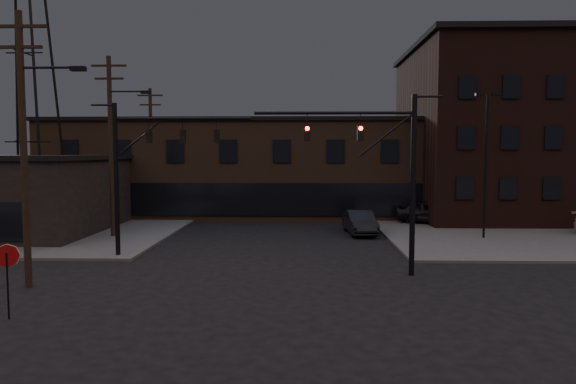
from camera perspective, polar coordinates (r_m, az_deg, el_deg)
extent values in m
plane|color=black|center=(19.06, -3.43, -12.25)|extent=(140.00, 140.00, 0.00)
cube|color=#474744|center=(45.38, 28.33, -2.98)|extent=(30.00, 30.00, 0.15)
cube|color=#474744|center=(46.94, -28.65, -2.76)|extent=(30.00, 30.00, 0.15)
cube|color=#483526|center=(46.25, -0.39, 2.55)|extent=(40.00, 12.00, 8.00)
cube|color=black|center=(48.69, 26.50, 5.72)|extent=(22.00, 16.00, 14.00)
cylinder|color=black|center=(23.26, 13.71, 0.66)|extent=(0.24, 0.24, 8.00)
cylinder|color=black|center=(22.80, 5.13, 8.75)|extent=(7.00, 0.14, 0.14)
cube|color=#FF140C|center=(22.85, 8.05, 6.45)|extent=(0.28, 0.22, 0.70)
cube|color=#FF140C|center=(22.71, 2.15, 6.51)|extent=(0.28, 0.22, 0.70)
cylinder|color=black|center=(27.95, -18.53, 1.16)|extent=(0.24, 0.24, 8.00)
cylinder|color=black|center=(26.96, -11.63, 7.99)|extent=(7.00, 0.14, 0.14)
cube|color=black|center=(27.37, -15.19, 5.99)|extent=(0.28, 0.22, 0.70)
cube|color=black|center=(26.92, -11.60, 6.08)|extent=(0.28, 0.22, 0.70)
cube|color=black|center=(26.57, -7.91, 6.15)|extent=(0.28, 0.22, 0.70)
cylinder|color=black|center=(19.34, -28.70, -9.17)|extent=(0.06, 0.06, 2.20)
cylinder|color=maroon|center=(19.15, -28.78, -6.24)|extent=(0.72, 0.33, 0.76)
cylinder|color=black|center=(23.06, -27.30, 4.01)|extent=(0.28, 0.28, 11.00)
cube|color=black|center=(23.59, -27.73, 15.99)|extent=(2.20, 0.12, 0.12)
cube|color=black|center=(23.43, -27.66, 14.08)|extent=(1.80, 0.12, 0.12)
cube|color=black|center=(22.29, -22.29, 12.56)|extent=(0.60, 0.25, 0.18)
cylinder|color=black|center=(34.41, -19.08, 4.62)|extent=(0.28, 0.28, 11.50)
cube|color=black|center=(34.84, -19.29, 13.11)|extent=(2.20, 0.12, 0.12)
cube|color=black|center=(34.72, -19.26, 11.81)|extent=(1.80, 0.12, 0.12)
cube|color=black|center=(33.88, -15.52, 10.64)|extent=(0.60, 0.25, 0.18)
cylinder|color=black|center=(46.11, -14.96, 4.26)|extent=(0.28, 0.28, 11.00)
cube|color=black|center=(46.37, -15.08, 10.33)|extent=(2.20, 0.12, 0.12)
cube|color=black|center=(46.29, -15.06, 9.34)|extent=(1.80, 0.12, 0.12)
cylinder|color=black|center=(34.16, 21.09, 2.47)|extent=(0.14, 0.14, 9.00)
cube|color=black|center=(34.17, 20.50, 10.13)|extent=(0.50, 0.28, 0.18)
cube|color=black|center=(34.50, 22.10, 10.03)|extent=(0.50, 0.28, 0.18)
cylinder|color=black|center=(41.06, 26.68, 2.56)|extent=(0.14, 0.14, 9.00)
cube|color=black|center=(41.00, 26.26, 8.94)|extent=(0.50, 0.28, 0.18)
cube|color=black|center=(41.42, 27.53, 8.85)|extent=(0.50, 0.28, 0.18)
imported|color=black|center=(40.24, 15.51, -2.15)|extent=(5.39, 3.73, 1.70)
imported|color=black|center=(34.96, 7.98, -3.34)|extent=(2.09, 4.94, 1.59)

